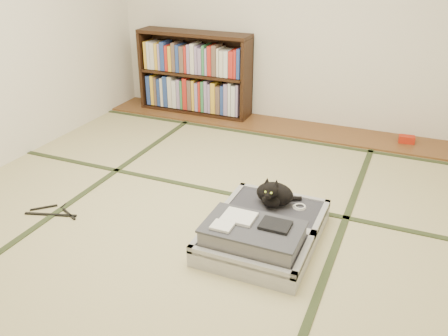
% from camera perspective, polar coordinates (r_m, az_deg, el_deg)
% --- Properties ---
extents(floor, '(4.50, 4.50, 0.00)m').
position_cam_1_polar(floor, '(3.51, -3.02, -5.84)').
color(floor, tan).
rests_on(floor, ground).
extents(wood_strip, '(4.00, 0.50, 0.02)m').
position_cam_1_polar(wood_strip, '(5.19, 6.70, 5.02)').
color(wood_strip, brown).
rests_on(wood_strip, ground).
extents(red_item, '(0.16, 0.11, 0.07)m').
position_cam_1_polar(red_item, '(5.02, 21.12, 3.24)').
color(red_item, '#AE200D').
rests_on(red_item, wood_strip).
extents(room_shell, '(4.50, 4.50, 4.50)m').
position_cam_1_polar(room_shell, '(3.01, -3.69, 18.59)').
color(room_shell, white).
rests_on(room_shell, ground).
extents(tatami_borders, '(4.00, 4.50, 0.01)m').
position_cam_1_polar(tatami_borders, '(3.89, 0.16, -2.28)').
color(tatami_borders, '#2D381E').
rests_on(tatami_borders, ground).
extents(bookcase, '(1.30, 0.30, 0.92)m').
position_cam_1_polar(bookcase, '(5.48, -3.55, 11.14)').
color(bookcase, black).
rests_on(bookcase, wood_strip).
extents(suitcase, '(0.69, 0.92, 0.27)m').
position_cam_1_polar(suitcase, '(3.17, 4.59, -7.63)').
color(suitcase, '#AEAEB3').
rests_on(suitcase, floor).
extents(cat, '(0.31, 0.31, 0.25)m').
position_cam_1_polar(cat, '(3.35, 6.03, -3.14)').
color(cat, black).
rests_on(cat, suitcase).
extents(cable_coil, '(0.10, 0.10, 0.02)m').
position_cam_1_polar(cable_coil, '(3.38, 9.07, -4.63)').
color(cable_coil, white).
rests_on(cable_coil, suitcase).
extents(hanger, '(0.40, 0.24, 0.01)m').
position_cam_1_polar(hanger, '(3.75, -19.81, -5.06)').
color(hanger, black).
rests_on(hanger, floor).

